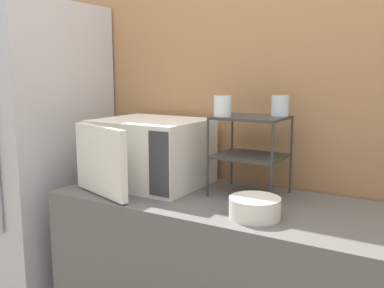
{
  "coord_description": "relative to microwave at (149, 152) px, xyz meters",
  "views": [
    {
      "loc": [
        0.63,
        -1.27,
        1.43
      ],
      "look_at": [
        -0.33,
        0.34,
        1.12
      ],
      "focal_mm": 40.0,
      "sensor_mm": 36.0,
      "label": 1
    }
  ],
  "objects": [
    {
      "name": "wall_back",
      "position": [
        0.58,
        0.31,
        0.25
      ],
      "size": [
        8.0,
        0.06,
        2.6
      ],
      "color": "#9E7047",
      "rests_on": "ground_plane"
    },
    {
      "name": "microwave",
      "position": [
        0.0,
        0.0,
        0.0
      ],
      "size": [
        0.5,
        0.57,
        0.31
      ],
      "color": "silver",
      "rests_on": "counter"
    },
    {
      "name": "dish_rack",
      "position": [
        0.49,
        0.08,
        0.1
      ],
      "size": [
        0.3,
        0.25,
        0.35
      ],
      "color": "#333333",
      "rests_on": "counter"
    },
    {
      "name": "glass_front_left",
      "position": [
        0.39,
        0.01,
        0.24
      ],
      "size": [
        0.08,
        0.08,
        0.09
      ],
      "color": "silver",
      "rests_on": "dish_rack"
    },
    {
      "name": "glass_back_right",
      "position": [
        0.59,
        0.16,
        0.24
      ],
      "size": [
        0.08,
        0.08,
        0.09
      ],
      "color": "silver",
      "rests_on": "dish_rack"
    },
    {
      "name": "bowl",
      "position": [
        0.63,
        -0.19,
        -0.12
      ],
      "size": [
        0.19,
        0.19,
        0.08
      ],
      "color": "silver",
      "rests_on": "counter"
    },
    {
      "name": "refrigerator",
      "position": [
        -0.78,
        -0.07,
        -0.16
      ],
      "size": [
        0.68,
        0.69,
        1.79
      ],
      "color": "#B7B7BC",
      "rests_on": "ground_plane"
    }
  ]
}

